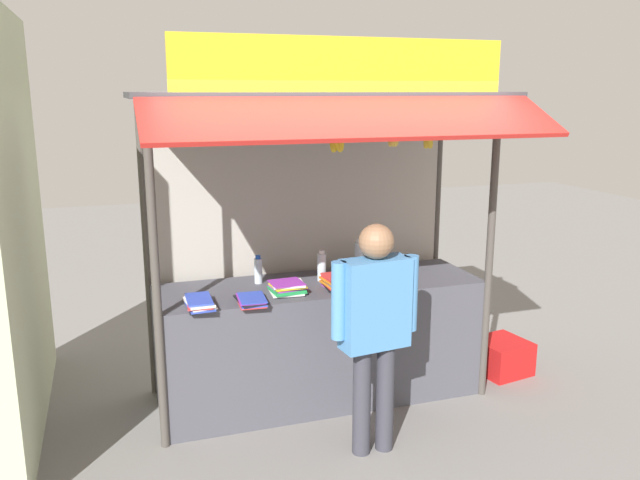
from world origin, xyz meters
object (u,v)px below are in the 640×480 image
Objects in this scene: magazine_stack_far_left at (336,282)px; magazine_stack_mid_left at (200,303)px; vendor_person at (375,319)px; plastic_crate at (501,356)px; water_bottle_rear_center at (322,266)px; magazine_stack_mid_right at (287,288)px; water_bottle_front_right at (258,270)px; banana_bunch_inner_right at (393,136)px; banana_bunch_inner_left at (337,140)px; water_bottle_back_right at (359,256)px; magazine_stack_left at (251,300)px; banana_bunch_rightmost at (428,139)px.

magazine_stack_mid_left is (-1.06, -0.13, -0.01)m from magazine_stack_far_left.
vendor_person reaches higher than plastic_crate.
water_bottle_rear_center is 0.91× the size of magazine_stack_mid_right.
water_bottle_front_right is at bearing 113.50° from magazine_stack_mid_right.
magazine_stack_mid_left is at bearing -173.11° from magazine_stack_far_left.
banana_bunch_inner_right reaches higher than vendor_person.
magazine_stack_far_left is at bearing 131.85° from banana_bunch_inner_right.
water_bottle_front_right is 0.93× the size of banana_bunch_inner_right.
banana_bunch_inner_left reaches higher than magazine_stack_mid_right.
water_bottle_front_right is 0.69m from magazine_stack_mid_left.
vendor_person reaches higher than magazine_stack_mid_left.
water_bottle_back_right is (0.89, 0.10, 0.02)m from water_bottle_front_right.
water_bottle_rear_center is 1.11× the size of water_bottle_front_right.
vendor_person is (0.13, -0.41, -1.15)m from banana_bunch_inner_left.
water_bottle_back_right is 1.22m from vendor_person.
plastic_crate is at bearing 17.84° from banana_bunch_inner_right.
vendor_person is at bearing -87.31° from water_bottle_rear_center.
banana_bunch_rightmost is at bearing -8.26° from magazine_stack_left.
vendor_person is (0.05, -0.97, -0.11)m from water_bottle_rear_center.
magazine_stack_far_left is at bearing -30.97° from water_bottle_front_right.
magazine_stack_far_left is 0.74m from vendor_person.
banana_bunch_inner_right is 2.40m from plastic_crate.
water_bottle_front_right is 0.89m from water_bottle_back_right.
banana_bunch_rightmost is (1.10, -0.65, 1.04)m from water_bottle_front_right.
magazine_stack_mid_left is 1.98m from banana_bunch_rightmost.
vendor_person is at bearing -89.38° from magazine_stack_far_left.
water_bottle_rear_center is 1.18m from banana_bunch_inner_left.
banana_bunch_inner_left is at bearing -17.62° from magazine_stack_left.
water_bottle_front_right is 0.14× the size of vendor_person.
magazine_stack_mid_right is 0.17× the size of vendor_person.
banana_bunch_rightmost is 0.16× the size of vendor_person.
plastic_crate is (2.28, 0.23, -0.83)m from magazine_stack_left.
banana_bunch_inner_left reaches higher than water_bottle_rear_center.
water_bottle_back_right reaches higher than magazine_stack_mid_left.
vendor_person reaches higher than water_bottle_rear_center.
plastic_crate is (1.63, -0.14, -0.93)m from water_bottle_rear_center.
water_bottle_rear_center is 0.50m from water_bottle_front_right.
banana_bunch_rightmost is (0.69, -0.00, -0.01)m from banana_bunch_inner_left.
water_bottle_back_right is at bearing 25.61° from water_bottle_rear_center.
vendor_person is (0.01, -0.74, -0.04)m from magazine_stack_far_left.
water_bottle_back_right is 0.91× the size of magazine_stack_left.
magazine_stack_far_left is 0.67× the size of plastic_crate.
magazine_stack_mid_left is 1.10× the size of magazine_stack_left.
magazine_stack_mid_left is at bearing -170.00° from magazine_stack_mid_right.
banana_bunch_rightmost reaches higher than water_bottle_back_right.
magazine_stack_left is 2.44m from plastic_crate.
magazine_stack_left is (-0.69, -0.15, -0.03)m from magazine_stack_far_left.
plastic_crate is at bearing 13.70° from banana_bunch_inner_left.
banana_bunch_rightmost reaches higher than vendor_person.
banana_bunch_rightmost is at bearing -30.13° from magazine_stack_far_left.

